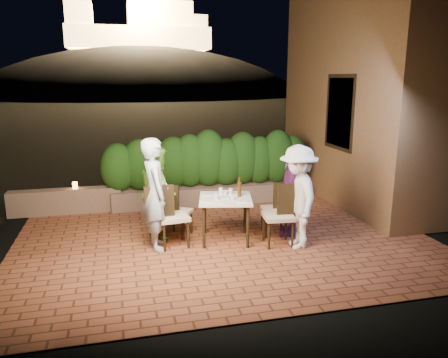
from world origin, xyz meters
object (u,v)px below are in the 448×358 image
object	(u,v)px
bowl	(224,192)
diner_purple	(291,192)
dining_table	(225,219)
diner_green	(158,191)
diner_blue	(155,194)
chair_left_back	(178,211)
diner_white	(298,197)
parapet_lamp	(75,185)
chair_right_back	(274,208)
chair_right_front	(278,215)
chair_left_front	(173,216)
beer_bottle	(239,187)

from	to	relation	value
bowl	diner_purple	size ratio (longest dim) A/B	0.11
dining_table	diner_green	bearing A→B (deg)	153.13
dining_table	diner_purple	size ratio (longest dim) A/B	0.55
dining_table	bowl	world-z (taller)	bowl
diner_blue	diner_green	world-z (taller)	diner_blue
chair_left_back	diner_green	size ratio (longest dim) A/B	0.57
diner_white	parapet_lamp	bearing A→B (deg)	-121.08
chair_right_back	diner_purple	xyz separation A→B (m)	(0.28, -0.08, 0.31)
chair_right_front	diner_blue	xyz separation A→B (m)	(-1.96, 0.34, 0.39)
bowl	diner_white	bearing A→B (deg)	-38.75
diner_green	chair_left_front	bearing A→B (deg)	-168.16
diner_purple	chair_left_back	bearing A→B (deg)	-78.78
chair_right_back	chair_left_back	bearing A→B (deg)	-3.35
dining_table	chair_right_back	bearing A→B (deg)	5.90
chair_right_front	diner_white	xyz separation A→B (m)	(0.27, -0.15, 0.33)
beer_bottle	diner_white	bearing A→B (deg)	-34.10
chair_right_front	diner_purple	size ratio (longest dim) A/B	0.66
chair_right_front	dining_table	bearing A→B (deg)	-21.11
beer_bottle	diner_purple	xyz separation A→B (m)	(0.94, 0.00, -0.14)
chair_left_back	diner_blue	bearing A→B (deg)	-101.03
chair_left_back	diner_white	bearing A→B (deg)	4.13
chair_left_front	chair_left_back	distance (m)	0.47
dining_table	diner_green	distance (m)	1.26
chair_left_front	diner_white	size ratio (longest dim) A/B	0.62
diner_blue	diner_green	xyz separation A→B (m)	(0.10, 0.59, -0.11)
bowl	diner_green	world-z (taller)	diner_green
chair_left_front	parapet_lamp	bearing A→B (deg)	119.79
chair_left_front	parapet_lamp	xyz separation A→B (m)	(-1.71, 2.29, 0.05)
diner_blue	chair_right_front	bearing A→B (deg)	-106.53
diner_purple	diner_green	bearing A→B (deg)	-80.55
beer_bottle	chair_left_back	distance (m)	1.16
diner_white	diner_purple	distance (m)	0.57
chair_right_front	chair_right_back	distance (m)	0.50
dining_table	chair_right_front	size ratio (longest dim) A/B	0.84
chair_right_back	dining_table	bearing A→B (deg)	13.13
bowl	chair_right_back	size ratio (longest dim) A/B	0.18
beer_bottle	diner_green	bearing A→B (deg)	158.13
diner_blue	diner_purple	world-z (taller)	diner_blue
chair_right_back	diner_green	bearing A→B (deg)	-5.50
chair_left_front	bowl	bearing A→B (deg)	12.09
bowl	chair_left_front	xyz separation A→B (m)	(-0.93, -0.32, -0.25)
chair_right_back	diner_blue	bearing A→B (deg)	11.22
dining_table	chair_right_front	distance (m)	0.90
chair_left_back	diner_purple	size ratio (longest dim) A/B	0.58
diner_green	parapet_lamp	bearing A→B (deg)	37.24
diner_purple	parapet_lamp	world-z (taller)	diner_purple
chair_left_back	diner_white	world-z (taller)	diner_white
diner_green	dining_table	bearing A→B (deg)	-121.56
beer_bottle	chair_left_back	size ratio (longest dim) A/B	0.37
chair_left_front	diner_green	size ratio (longest dim) A/B	0.65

